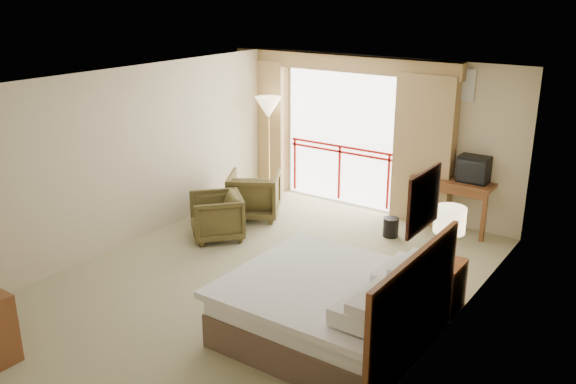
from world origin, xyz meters
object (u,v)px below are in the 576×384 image
Objects in this scene: tv at (474,169)px; side_table at (215,202)px; floor_lamp at (268,111)px; wastebasket at (391,227)px; bed at (333,307)px; table_lamp at (450,221)px; armchair_far at (255,216)px; armchair_near at (217,237)px; nightstand at (442,285)px; desk at (455,189)px.

side_table is (-3.67, -2.04, -0.71)m from tv.
wastebasket is at bearing -10.40° from floor_lamp.
floor_lamp reaches higher than tv.
bed is 6.83× the size of wastebasket.
table_lamp is 0.77× the size of armchair_far.
armchair_near is 2.75m from floor_lamp.
wastebasket is 2.40m from armchair_far.
table_lamp is 1.29× the size of side_table.
armchair_far is 1.09× the size of armchair_near.
nightstand is 2.79m from tv.
tv reaches higher than armchair_far.
wastebasket is at bearing 103.78° from bed.
tv is 4.22m from armchair_near.
desk reaches higher than armchair_far.
desk is (-0.86, 2.69, 0.36)m from nightstand.
side_table is at bearing -86.81° from floor_lamp.
desk is 3.98m from side_table.
table_lamp is at bearing -26.82° from floor_lamp.
side_table reaches higher than armchair_far.
tv reaches higher than desk.
table_lamp reaches higher than armchair_near.
desk is 0.69× the size of floor_lamp.
armchair_near is 0.77m from side_table.
bed is 2.45× the size of armchair_far.
bed is 4.04m from tv.
bed reaches higher than nightstand.
tv is 0.59× the size of armchair_near.
desk is 0.50m from tv.
wastebasket is 3.21m from floor_lamp.
desk is at bearing 55.87° from wastebasket.
floor_lamp is at bearing -175.27° from desk.
nightstand is at bearing 133.28° from armchair_far.
side_table reaches higher than wastebasket.
armchair_far is at bearing -136.65° from tv.
floor_lamp reaches higher than bed.
bed is 1.12× the size of floor_lamp.
desk reaches higher than side_table.
floor_lamp reaches higher than desk.
armchair_far is 0.46× the size of floor_lamp.
floor_lamp is (-3.55, 3.58, 1.25)m from bed.
table_lamp is 2.82m from desk.
bed is 1.55m from nightstand.
bed is at bearing -73.35° from tv.
desk is 2.78× the size of tv.
bed is 3.34m from armchair_near.
armchair_far is 2.00m from floor_lamp.
armchair_far is at bearing -66.22° from floor_lamp.
armchair_near is at bearing 179.33° from table_lamp.
nightstand reaches higher than armchair_near.
armchair_near is 0.42× the size of floor_lamp.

